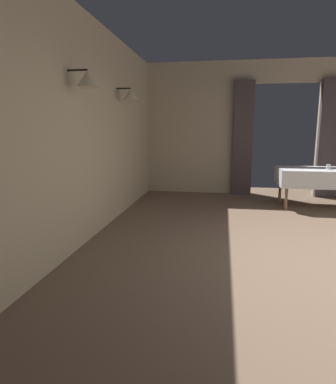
{
  "coord_description": "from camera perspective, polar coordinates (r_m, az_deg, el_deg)",
  "views": [
    {
      "loc": [
        -1.35,
        -3.77,
        1.51
      ],
      "look_at": [
        -2.0,
        0.18,
        0.75
      ],
      "focal_mm": 31.2,
      "sensor_mm": 36.0,
      "label": 1
    }
  ],
  "objects": [
    {
      "name": "wall_back",
      "position": [
        8.06,
        19.33,
        10.24
      ],
      "size": [
        6.4,
        0.27,
        3.0
      ],
      "color": "beige",
      "rests_on": "ground"
    },
    {
      "name": "wall_left",
      "position": [
        4.2,
        -17.01,
        10.28
      ],
      "size": [
        0.49,
        8.4,
        3.0
      ],
      "color": "beige",
      "rests_on": "ground"
    },
    {
      "name": "glass_mid_b",
      "position": [
        6.97,
        25.71,
        3.89
      ],
      "size": [
        0.07,
        0.07,
        0.1
      ],
      "primitive_type": "cylinder",
      "color": "silver",
      "rests_on": "dining_table_mid"
    },
    {
      "name": "dining_table_mid",
      "position": [
        7.07,
        24.21,
        2.84
      ],
      "size": [
        1.48,
        0.95,
        0.75
      ],
      "color": "olive",
      "rests_on": "ground"
    }
  ]
}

